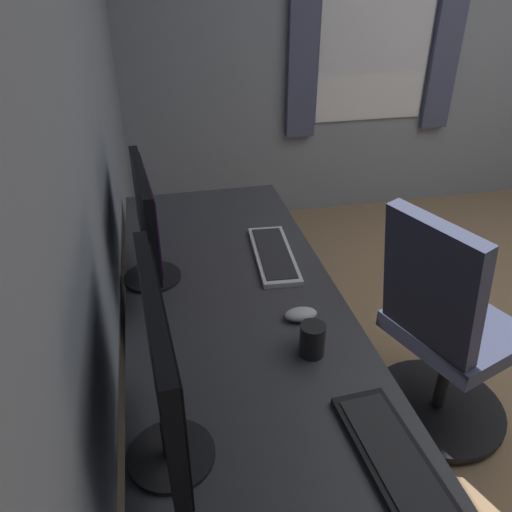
{
  "coord_description": "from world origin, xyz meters",
  "views": [
    {
      "loc": [
        -1.3,
        2.11,
        1.72
      ],
      "look_at": [
        -0.04,
        1.84,
        0.95
      ],
      "focal_mm": 35.65,
      "sensor_mm": 36.0,
      "label": 1
    }
  ],
  "objects_px": {
    "drawer_pedestal": "(226,366)",
    "mouse_main": "(301,314)",
    "monitor_secondary": "(163,372)",
    "keyboard_main": "(274,254)",
    "office_chair": "(443,337)",
    "coffee_mug": "(312,339)",
    "keyboard_spare": "(396,462)",
    "monitor_primary": "(146,219)"
  },
  "relations": [
    {
      "from": "monitor_primary",
      "to": "mouse_main",
      "type": "height_order",
      "value": "monitor_primary"
    },
    {
      "from": "drawer_pedestal",
      "to": "coffee_mug",
      "type": "xyz_separation_m",
      "value": [
        -0.4,
        -0.19,
        0.43
      ]
    },
    {
      "from": "drawer_pedestal",
      "to": "keyboard_main",
      "type": "bearing_deg",
      "value": -56.64
    },
    {
      "from": "monitor_primary",
      "to": "mouse_main",
      "type": "xyz_separation_m",
      "value": [
        -0.33,
        -0.44,
        -0.22
      ]
    },
    {
      "from": "monitor_primary",
      "to": "keyboard_spare",
      "type": "xyz_separation_m",
      "value": [
        -0.89,
        -0.5,
        -0.22
      ]
    },
    {
      "from": "drawer_pedestal",
      "to": "office_chair",
      "type": "xyz_separation_m",
      "value": [
        -0.13,
        -0.82,
        0.11
      ]
    },
    {
      "from": "keyboard_spare",
      "to": "coffee_mug",
      "type": "xyz_separation_m",
      "value": [
        0.4,
        0.07,
        0.04
      ]
    },
    {
      "from": "drawer_pedestal",
      "to": "office_chair",
      "type": "relative_size",
      "value": 0.72
    },
    {
      "from": "mouse_main",
      "to": "coffee_mug",
      "type": "bearing_deg",
      "value": 174.18
    },
    {
      "from": "monitor_primary",
      "to": "office_chair",
      "type": "bearing_deg",
      "value": -102.05
    },
    {
      "from": "drawer_pedestal",
      "to": "monitor_secondary",
      "type": "relative_size",
      "value": 1.39
    },
    {
      "from": "monitor_secondary",
      "to": "keyboard_main",
      "type": "relative_size",
      "value": 1.17
    },
    {
      "from": "keyboard_main",
      "to": "mouse_main",
      "type": "height_order",
      "value": "mouse_main"
    },
    {
      "from": "keyboard_spare",
      "to": "monitor_secondary",
      "type": "bearing_deg",
      "value": 74.97
    },
    {
      "from": "drawer_pedestal",
      "to": "keyboard_spare",
      "type": "bearing_deg",
      "value": -161.7
    },
    {
      "from": "keyboard_main",
      "to": "keyboard_spare",
      "type": "height_order",
      "value": "same"
    },
    {
      "from": "drawer_pedestal",
      "to": "coffee_mug",
      "type": "relative_size",
      "value": 6.13
    },
    {
      "from": "monitor_primary",
      "to": "mouse_main",
      "type": "bearing_deg",
      "value": -127.05
    },
    {
      "from": "drawer_pedestal",
      "to": "mouse_main",
      "type": "distance_m",
      "value": 0.51
    },
    {
      "from": "mouse_main",
      "to": "coffee_mug",
      "type": "relative_size",
      "value": 0.92
    },
    {
      "from": "keyboard_main",
      "to": "keyboard_spare",
      "type": "bearing_deg",
      "value": -177.23
    },
    {
      "from": "drawer_pedestal",
      "to": "mouse_main",
      "type": "height_order",
      "value": "mouse_main"
    },
    {
      "from": "keyboard_main",
      "to": "coffee_mug",
      "type": "relative_size",
      "value": 3.78
    },
    {
      "from": "monitor_primary",
      "to": "keyboard_main",
      "type": "height_order",
      "value": "monitor_primary"
    },
    {
      "from": "drawer_pedestal",
      "to": "keyboard_main",
      "type": "xyz_separation_m",
      "value": [
        0.14,
        -0.22,
        0.39
      ]
    },
    {
      "from": "monitor_secondary",
      "to": "coffee_mug",
      "type": "height_order",
      "value": "monitor_secondary"
    },
    {
      "from": "keyboard_spare",
      "to": "keyboard_main",
      "type": "bearing_deg",
      "value": 2.77
    },
    {
      "from": "drawer_pedestal",
      "to": "keyboard_spare",
      "type": "relative_size",
      "value": 1.63
    },
    {
      "from": "coffee_mug",
      "to": "office_chair",
      "type": "distance_m",
      "value": 0.76
    },
    {
      "from": "monitor_secondary",
      "to": "office_chair",
      "type": "height_order",
      "value": "monitor_secondary"
    },
    {
      "from": "monitor_primary",
      "to": "mouse_main",
      "type": "relative_size",
      "value": 4.6
    },
    {
      "from": "monitor_secondary",
      "to": "keyboard_main",
      "type": "height_order",
      "value": "monitor_secondary"
    },
    {
      "from": "monitor_primary",
      "to": "monitor_secondary",
      "type": "relative_size",
      "value": 0.96
    },
    {
      "from": "monitor_primary",
      "to": "coffee_mug",
      "type": "xyz_separation_m",
      "value": [
        -0.49,
        -0.43,
        -0.18
      ]
    },
    {
      "from": "drawer_pedestal",
      "to": "office_chair",
      "type": "distance_m",
      "value": 0.84
    },
    {
      "from": "monitor_secondary",
      "to": "office_chair",
      "type": "xyz_separation_m",
      "value": [
        0.54,
        -1.05,
        -0.53
      ]
    },
    {
      "from": "drawer_pedestal",
      "to": "office_chair",
      "type": "bearing_deg",
      "value": -99.26
    },
    {
      "from": "office_chair",
      "to": "coffee_mug",
      "type": "bearing_deg",
      "value": 113.0
    },
    {
      "from": "drawer_pedestal",
      "to": "coffee_mug",
      "type": "bearing_deg",
      "value": -154.18
    },
    {
      "from": "drawer_pedestal",
      "to": "coffee_mug",
      "type": "height_order",
      "value": "coffee_mug"
    },
    {
      "from": "keyboard_spare",
      "to": "mouse_main",
      "type": "xyz_separation_m",
      "value": [
        0.56,
        0.06,
        0.01
      ]
    },
    {
      "from": "keyboard_main",
      "to": "drawer_pedestal",
      "type": "bearing_deg",
      "value": 123.36
    }
  ]
}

